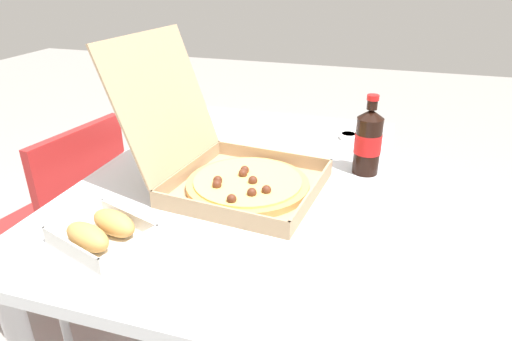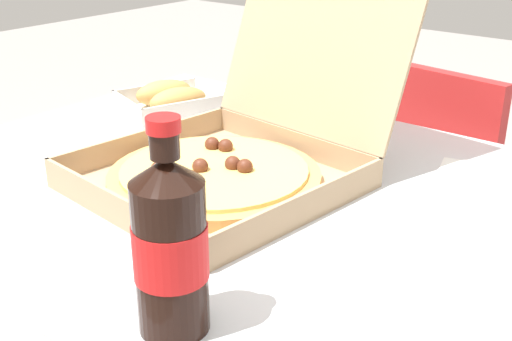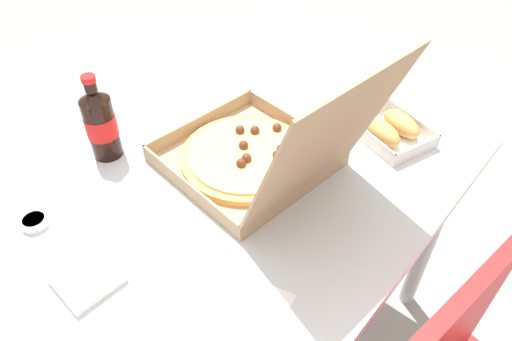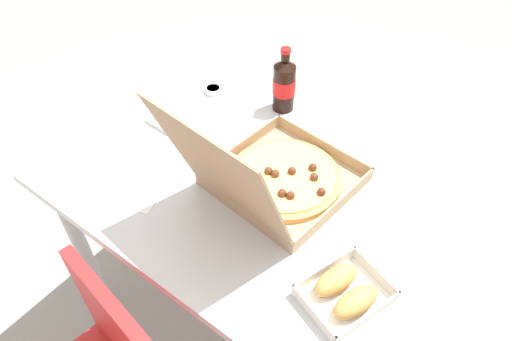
{
  "view_description": "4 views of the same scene",
  "coord_description": "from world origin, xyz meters",
  "px_view_note": "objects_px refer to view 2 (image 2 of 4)",
  "views": [
    {
      "loc": [
        -1.05,
        -0.37,
        1.29
      ],
      "look_at": [
        -0.05,
        -0.07,
        0.8
      ],
      "focal_mm": 31.29,
      "sensor_mm": 36.0,
      "label": 1
    },
    {
      "loc": [
        0.54,
        -0.71,
        1.15
      ],
      "look_at": [
        -0.04,
        0.01,
        0.76
      ],
      "focal_mm": 46.12,
      "sensor_mm": 36.0,
      "label": 2
    },
    {
      "loc": [
        0.57,
        0.53,
        1.53
      ],
      "look_at": [
        -0.02,
        0.02,
        0.8
      ],
      "focal_mm": 33.22,
      "sensor_mm": 36.0,
      "label": 3
    },
    {
      "loc": [
        -0.55,
        0.72,
        1.7
      ],
      "look_at": [
        0.01,
        -0.02,
        0.77
      ],
      "focal_mm": 32.25,
      "sensor_mm": 36.0,
      "label": 4
    }
  ],
  "objects_px": {
    "chair": "(441,207)",
    "paper_menu": "(508,185)",
    "pizza_box_open": "(234,148)",
    "bread_side_box": "(171,99)",
    "cola_bottle": "(170,245)"
  },
  "relations": [
    {
      "from": "pizza_box_open",
      "to": "cola_bottle",
      "type": "distance_m",
      "value": 0.38
    },
    {
      "from": "chair",
      "to": "cola_bottle",
      "type": "xyz_separation_m",
      "value": [
        0.12,
        -0.97,
        0.36
      ]
    },
    {
      "from": "pizza_box_open",
      "to": "paper_menu",
      "type": "xyz_separation_m",
      "value": [
        0.34,
        0.24,
        -0.05
      ]
    },
    {
      "from": "pizza_box_open",
      "to": "paper_menu",
      "type": "distance_m",
      "value": 0.42
    },
    {
      "from": "chair",
      "to": "cola_bottle",
      "type": "relative_size",
      "value": 3.71
    },
    {
      "from": "bread_side_box",
      "to": "paper_menu",
      "type": "height_order",
      "value": "bread_side_box"
    },
    {
      "from": "bread_side_box",
      "to": "chair",
      "type": "bearing_deg",
      "value": 49.48
    },
    {
      "from": "pizza_box_open",
      "to": "cola_bottle",
      "type": "xyz_separation_m",
      "value": [
        0.2,
        -0.32,
        0.04
      ]
    },
    {
      "from": "cola_bottle",
      "to": "paper_menu",
      "type": "height_order",
      "value": "cola_bottle"
    },
    {
      "from": "pizza_box_open",
      "to": "bread_side_box",
      "type": "xyz_separation_m",
      "value": [
        -0.32,
        0.18,
        -0.02
      ]
    },
    {
      "from": "chair",
      "to": "bread_side_box",
      "type": "height_order",
      "value": "chair"
    },
    {
      "from": "cola_bottle",
      "to": "paper_menu",
      "type": "relative_size",
      "value": 1.07
    },
    {
      "from": "chair",
      "to": "bread_side_box",
      "type": "bearing_deg",
      "value": -130.52
    },
    {
      "from": "chair",
      "to": "paper_menu",
      "type": "xyz_separation_m",
      "value": [
        0.26,
        -0.41,
        0.27
      ]
    },
    {
      "from": "cola_bottle",
      "to": "paper_menu",
      "type": "bearing_deg",
      "value": 75.74
    }
  ]
}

